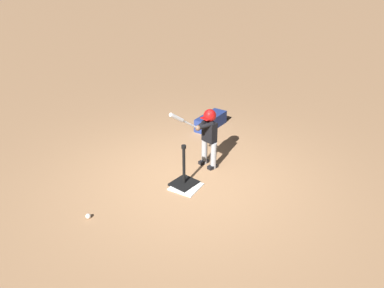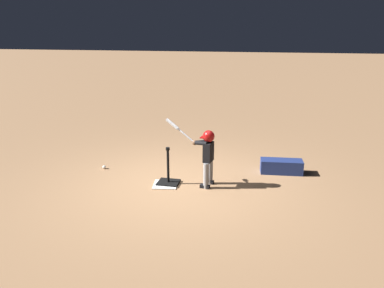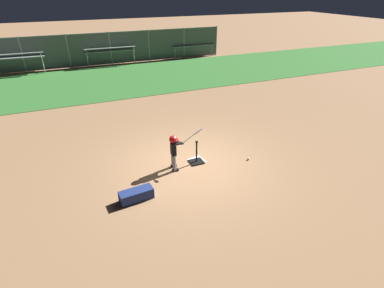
{
  "view_description": "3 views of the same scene",
  "coord_description": "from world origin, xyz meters",
  "views": [
    {
      "loc": [
        4.07,
        3.44,
        3.39
      ],
      "look_at": [
        -0.21,
        -0.13,
        0.55
      ],
      "focal_mm": 35.0,
      "sensor_mm": 36.0,
      "label": 1
    },
    {
      "loc": [
        -1.7,
        6.37,
        2.81
      ],
      "look_at": [
        -0.3,
        0.07,
        0.84
      ],
      "focal_mm": 35.0,
      "sensor_mm": 36.0,
      "label": 2
    },
    {
      "loc": [
        -2.97,
        -7.09,
        4.77
      ],
      "look_at": [
        0.0,
        -0.03,
        0.69
      ],
      "focal_mm": 28.0,
      "sensor_mm": 36.0,
      "label": 3
    }
  ],
  "objects": [
    {
      "name": "baseball",
      "position": [
        1.72,
        -0.46,
        0.04
      ],
      "size": [
        0.07,
        0.07,
        0.07
      ],
      "primitive_type": "sphere",
      "color": "white",
      "rests_on": "ground_plane"
    },
    {
      "name": "batting_tee",
      "position": [
        0.17,
        0.02,
        0.11
      ],
      "size": [
        0.4,
        0.36,
        0.72
      ],
      "color": "black",
      "rests_on": "ground_plane"
    },
    {
      "name": "ground_plane",
      "position": [
        0.0,
        0.0,
        0.0
      ],
      "size": [
        90.0,
        90.0,
        0.0
      ],
      "primitive_type": "plane",
      "color": "#99704C"
    },
    {
      "name": "home_plate",
      "position": [
        0.21,
        0.1,
        0.01
      ],
      "size": [
        0.51,
        0.51,
        0.02
      ],
      "primitive_type": "cube",
      "rotation": [
        0.0,
        0.0,
        0.17
      ],
      "color": "white",
      "rests_on": "ground_plane"
    },
    {
      "name": "equipment_bag",
      "position": [
        -1.93,
        -1.03,
        0.14
      ],
      "size": [
        0.87,
        0.4,
        0.28
      ],
      "primitive_type": "cube",
      "rotation": [
        0.0,
        0.0,
        0.1
      ],
      "color": "navy",
      "rests_on": "ground_plane"
    },
    {
      "name": "batter_child",
      "position": [
        -0.54,
        -0.05,
        0.69
      ],
      "size": [
        0.95,
        0.35,
        1.24
      ],
      "color": "gray",
      "rests_on": "ground_plane"
    }
  ]
}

